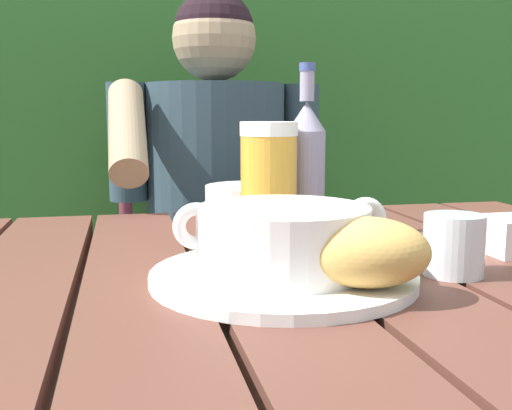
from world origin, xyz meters
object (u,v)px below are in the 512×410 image
(person_eating, at_px, (217,211))
(beer_bottle, at_px, (306,165))
(chair_near_diner, at_px, (208,287))
(table_knife, at_px, (373,247))
(soup_bowl, at_px, (283,237))
(bread_roll, at_px, (366,252))
(serving_plate, at_px, (283,276))
(beer_glass, at_px, (269,182))
(water_glass_small, at_px, (454,245))
(diner_bowl, at_px, (249,203))

(person_eating, height_order, beer_bottle, person_eating)
(chair_near_diner, bearing_deg, beer_bottle, -85.03)
(table_knife, bearing_deg, soup_bowl, -142.51)
(person_eating, xyz_separation_m, bread_roll, (0.03, -0.80, 0.09))
(bread_roll, bearing_deg, serving_plate, 130.60)
(table_knife, bearing_deg, bread_roll, -115.52)
(chair_near_diner, relative_size, person_eating, 0.80)
(person_eating, height_order, beer_glass, person_eating)
(soup_bowl, relative_size, water_glass_small, 3.42)
(water_glass_small, bearing_deg, soup_bowl, 175.46)
(serving_plate, relative_size, table_knife, 1.92)
(beer_glass, bearing_deg, bread_roll, -84.11)
(person_eating, relative_size, beer_bottle, 4.74)
(soup_bowl, relative_size, table_knife, 1.57)
(table_knife, bearing_deg, serving_plate, -142.51)
(chair_near_diner, height_order, soup_bowl, chair_near_diner)
(bread_roll, distance_m, diner_bowl, 0.46)
(soup_bowl, xyz_separation_m, table_knife, (0.16, 0.12, -0.05))
(table_knife, relative_size, diner_bowl, 1.01)
(beer_bottle, xyz_separation_m, water_glass_small, (0.09, -0.26, -0.07))
(bread_roll, height_order, table_knife, bread_roll)
(chair_near_diner, relative_size, beer_bottle, 3.77)
(beer_bottle, bearing_deg, bread_roll, -96.46)
(beer_glass, relative_size, beer_bottle, 0.67)
(water_glass_small, relative_size, diner_bowl, 0.46)
(bread_roll, bearing_deg, table_knife, 64.48)
(soup_bowl, distance_m, bread_roll, 0.10)
(person_eating, height_order, soup_bowl, person_eating)
(chair_near_diner, bearing_deg, serving_plate, -92.59)
(beer_glass, bearing_deg, diner_bowl, 87.73)
(person_eating, relative_size, soup_bowl, 5.07)
(beer_glass, bearing_deg, soup_bowl, -99.37)
(person_eating, xyz_separation_m, soup_bowl, (-0.04, -0.73, 0.09))
(serving_plate, height_order, diner_bowl, diner_bowl)
(soup_bowl, bearing_deg, diner_bowl, 83.81)
(beer_glass, bearing_deg, serving_plate, -99.37)
(beer_glass, distance_m, water_glass_small, 0.28)
(soup_bowl, height_order, water_glass_small, soup_bowl)
(bread_roll, bearing_deg, water_glass_small, 24.47)
(bread_roll, bearing_deg, person_eating, 91.83)
(soup_bowl, xyz_separation_m, diner_bowl, (0.04, 0.39, -0.02))
(beer_glass, bearing_deg, chair_near_diner, 89.45)
(beer_glass, height_order, water_glass_small, beer_glass)
(table_knife, bearing_deg, chair_near_diner, 98.25)
(serving_plate, distance_m, table_knife, 0.20)
(beer_bottle, bearing_deg, water_glass_small, -70.08)
(person_eating, height_order, diner_bowl, person_eating)
(serving_plate, relative_size, bread_roll, 1.96)
(beer_glass, xyz_separation_m, diner_bowl, (0.01, 0.17, -0.06))
(beer_glass, relative_size, water_glass_small, 2.45)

